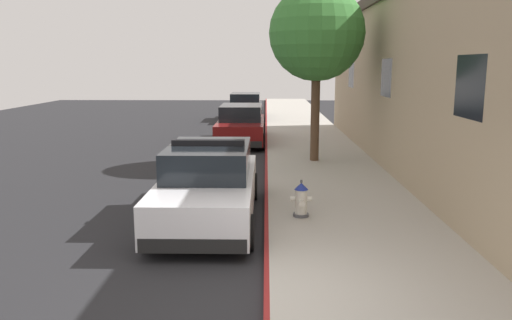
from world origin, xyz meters
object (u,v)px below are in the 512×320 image
Objects in this scene: parked_car_silver_ahead at (241,125)px; street_tree at (317,34)px; police_cruiser at (209,185)px; parked_car_dark_far at (245,107)px; fire_hydrant at (301,200)px.

street_tree is at bearing -60.34° from parked_car_silver_ahead.
parked_car_dark_far is (-0.02, 19.43, -0.00)m from police_cruiser.
parked_car_silver_ahead is 8.83m from parked_car_dark_far.
parked_car_silver_ahead is 6.23m from street_tree.
police_cruiser is 1.00× the size of parked_car_dark_far.
police_cruiser reaches higher than fire_hydrant.
parked_car_dark_far is at bearing 101.66° from street_tree.
parked_car_dark_far is 19.70m from fire_hydrant.
street_tree is at bearing -78.34° from parked_car_dark_far.
fire_hydrant is 7.26m from street_tree.
police_cruiser is at bearing -89.95° from parked_car_dark_far.
parked_car_silver_ahead is at bearing 119.66° from street_tree.
street_tree is (2.74, 6.05, 3.38)m from police_cruiser.
parked_car_silver_ahead is at bearing 89.16° from police_cruiser.
police_cruiser is 1.00× the size of parked_car_silver_ahead.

